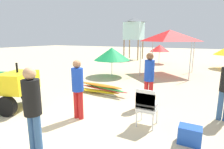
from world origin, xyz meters
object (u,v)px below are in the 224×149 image
at_px(lifeguard_near_center, 33,106).
at_px(lifeguard_near_right, 149,76).
at_px(surfboard_pile, 100,88).
at_px(popup_canopy, 170,36).
at_px(beach_umbrella_mid, 112,54).
at_px(lifeguard_far_right, 78,86).
at_px(beach_umbrella_far, 160,48).
at_px(stacked_plastic_chairs, 146,105).
at_px(cooler_box, 190,135).
at_px(lifeguard_tower, 134,29).

xyz_separation_m(lifeguard_near_center, lifeguard_near_right, (1.22, 3.50, 0.03)).
bearing_deg(lifeguard_near_center, surfboard_pile, 103.53).
bearing_deg(popup_canopy, beach_umbrella_mid, -141.95).
distance_m(lifeguard_near_center, lifeguard_far_right, 1.69).
xyz_separation_m(surfboard_pile, beach_umbrella_mid, (-1.11, 3.23, 1.14)).
bearing_deg(lifeguard_near_center, beach_umbrella_far, 93.17).
height_order(surfboard_pile, lifeguard_far_right, lifeguard_far_right).
xyz_separation_m(stacked_plastic_chairs, lifeguard_far_right, (-1.84, -0.40, 0.36)).
height_order(lifeguard_near_center, lifeguard_far_right, lifeguard_near_center).
relative_size(lifeguard_near_right, cooler_box, 3.81).
height_order(popup_canopy, lifeguard_tower, lifeguard_tower).
relative_size(lifeguard_near_center, lifeguard_far_right, 1.04).
height_order(lifeguard_tower, cooler_box, lifeguard_tower).
bearing_deg(surfboard_pile, beach_umbrella_far, 88.96).
relative_size(stacked_plastic_chairs, lifeguard_tower, 0.24).
bearing_deg(beach_umbrella_far, cooler_box, -74.37).
xyz_separation_m(beach_umbrella_mid, cooler_box, (4.69, -5.40, -1.14)).
distance_m(lifeguard_near_center, lifeguard_near_right, 3.71).
bearing_deg(lifeguard_near_center, cooler_box, 34.13).
bearing_deg(beach_umbrella_mid, lifeguard_far_right, -71.94).
relative_size(lifeguard_near_right, lifeguard_far_right, 1.07).
bearing_deg(surfboard_pile, popup_canopy, 72.39).
bearing_deg(beach_umbrella_mid, lifeguard_tower, 102.49).
xyz_separation_m(lifeguard_near_center, cooler_box, (2.63, 1.78, -0.81)).
relative_size(stacked_plastic_chairs, beach_umbrella_far, 0.59).
distance_m(lifeguard_near_center, beach_umbrella_mid, 7.48).
bearing_deg(cooler_box, surfboard_pile, 148.77).
bearing_deg(beach_umbrella_mid, cooler_box, -49.01).
distance_m(beach_umbrella_mid, beach_umbrella_far, 6.86).
relative_size(lifeguard_tower, beach_umbrella_far, 2.52).
distance_m(stacked_plastic_chairs, lifeguard_near_center, 2.62).
xyz_separation_m(lifeguard_far_right, beach_umbrella_far, (-0.50, 12.25, 0.42)).
bearing_deg(lifeguard_near_right, beach_umbrella_mid, 131.74).
relative_size(beach_umbrella_mid, beach_umbrella_far, 1.23).
distance_m(lifeguard_near_center, beach_umbrella_far, 13.95).
bearing_deg(popup_canopy, cooler_box, -76.40).
xyz_separation_m(surfboard_pile, cooler_box, (3.58, -2.17, -0.01)).
xyz_separation_m(lifeguard_near_center, beach_umbrella_mid, (-2.06, 7.18, 0.34)).
bearing_deg(beach_umbrella_far, stacked_plastic_chairs, -78.84).
xyz_separation_m(stacked_plastic_chairs, beach_umbrella_mid, (-3.63, 5.11, 0.74)).
bearing_deg(lifeguard_tower, lifeguard_near_center, -75.91).
xyz_separation_m(surfboard_pile, lifeguard_tower, (-3.08, 12.10, 3.01)).
height_order(popup_canopy, cooler_box, popup_canopy).
bearing_deg(lifeguard_far_right, lifeguard_tower, 104.66).
bearing_deg(lifeguard_far_right, stacked_plastic_chairs, 12.15).
xyz_separation_m(surfboard_pile, lifeguard_near_right, (2.17, -0.45, 0.83)).
height_order(lifeguard_near_center, lifeguard_near_right, lifeguard_near_right).
distance_m(lifeguard_tower, cooler_box, 16.03).
bearing_deg(lifeguard_tower, stacked_plastic_chairs, -68.19).
relative_size(lifeguard_near_center, popup_canopy, 0.62).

